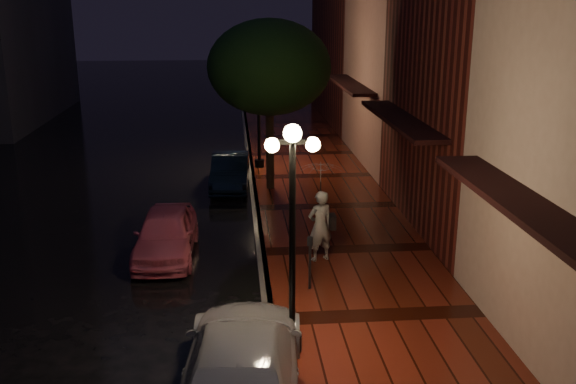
# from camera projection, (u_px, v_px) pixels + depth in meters

# --- Properties ---
(ground) EXTENTS (120.00, 120.00, 0.00)m
(ground) POSITION_uv_depth(u_px,v_px,m) (261.00, 257.00, 16.85)
(ground) COLOR black
(ground) RESTS_ON ground
(sidewalk) EXTENTS (4.50, 60.00, 0.15)m
(sidewalk) POSITION_uv_depth(u_px,v_px,m) (346.00, 252.00, 17.02)
(sidewalk) COLOR #41150B
(sidewalk) RESTS_ON ground
(curb) EXTENTS (0.25, 60.00, 0.15)m
(curb) POSITION_uv_depth(u_px,v_px,m) (261.00, 254.00, 16.83)
(curb) COLOR #595451
(curb) RESTS_ON ground
(storefront_mid) EXTENTS (5.00, 8.00, 11.00)m
(storefront_mid) POSITION_uv_depth(u_px,v_px,m) (508.00, 37.00, 17.78)
(storefront_mid) COLOR #511914
(storefront_mid) RESTS_ON ground
(storefront_far) EXTENTS (5.00, 8.00, 9.00)m
(storefront_far) POSITION_uv_depth(u_px,v_px,m) (423.00, 52.00, 25.70)
(storefront_far) COLOR #8C5951
(storefront_far) RESTS_ON ground
(storefront_extra) EXTENTS (5.00, 12.00, 10.00)m
(storefront_extra) POSITION_uv_depth(u_px,v_px,m) (371.00, 29.00, 35.11)
(storefront_extra) COLOR #511914
(storefront_extra) RESTS_ON ground
(streetlamp_near) EXTENTS (0.96, 0.36, 4.31)m
(streetlamp_near) POSITION_uv_depth(u_px,v_px,m) (292.00, 228.00, 11.37)
(streetlamp_near) COLOR black
(streetlamp_near) RESTS_ON sidewalk
(streetlamp_far) EXTENTS (0.96, 0.36, 4.31)m
(streetlamp_far) POSITION_uv_depth(u_px,v_px,m) (259.00, 106.00, 24.73)
(streetlamp_far) COLOR black
(streetlamp_far) RESTS_ON sidewalk
(street_tree) EXTENTS (4.16, 4.16, 5.80)m
(street_tree) POSITION_uv_depth(u_px,v_px,m) (270.00, 70.00, 21.41)
(street_tree) COLOR black
(street_tree) RESTS_ON sidewalk
(pink_car) EXTENTS (1.58, 3.77, 1.27)m
(pink_car) POSITION_uv_depth(u_px,v_px,m) (166.00, 233.00, 16.74)
(pink_car) COLOR #D35772
(pink_car) RESTS_ON ground
(navy_car) EXTENTS (1.47, 3.75, 1.22)m
(navy_car) POSITION_uv_depth(u_px,v_px,m) (230.00, 171.00, 22.99)
(navy_car) COLOR black
(navy_car) RESTS_ON ground
(silver_car) EXTENTS (2.39, 5.05, 1.42)m
(silver_car) POSITION_uv_depth(u_px,v_px,m) (242.00, 363.00, 10.59)
(silver_car) COLOR #B7B6BF
(silver_car) RESTS_ON ground
(woman_with_umbrella) EXTENTS (1.06, 1.08, 2.55)m
(woman_with_umbrella) POSITION_uv_depth(u_px,v_px,m) (321.00, 196.00, 15.81)
(woman_with_umbrella) COLOR silver
(woman_with_umbrella) RESTS_ON sidewalk
(parking_meter) EXTENTS (0.14, 0.13, 1.26)m
(parking_meter) POSITION_uv_depth(u_px,v_px,m) (310.00, 258.00, 14.44)
(parking_meter) COLOR black
(parking_meter) RESTS_ON sidewalk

